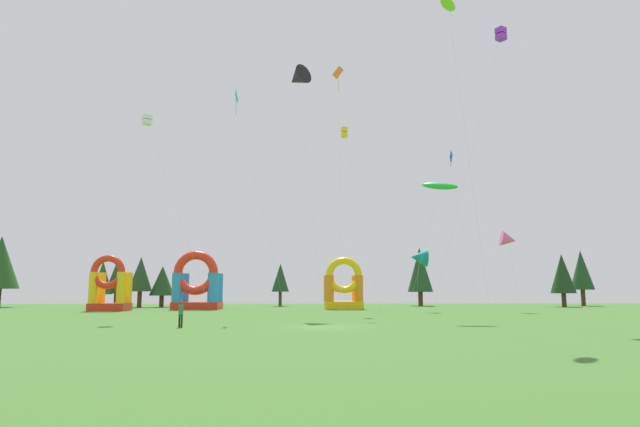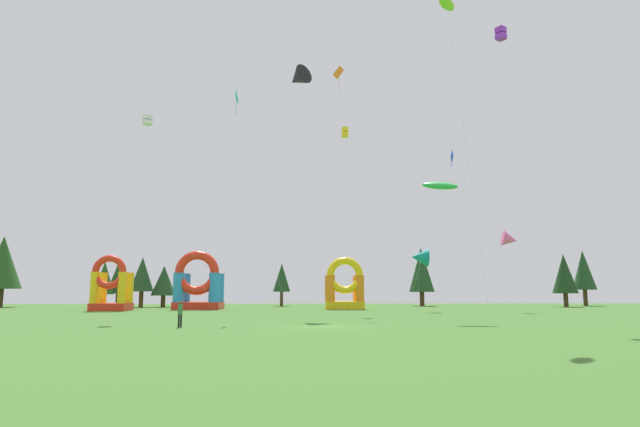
# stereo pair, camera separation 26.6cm
# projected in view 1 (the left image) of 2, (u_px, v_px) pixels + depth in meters

# --- Properties ---
(ground_plane) EXTENTS (120.00, 120.00, 0.00)m
(ground_plane) POSITION_uv_depth(u_px,v_px,m) (325.00, 327.00, 35.78)
(ground_plane) COLOR #3D6B28
(kite_cyan_diamond) EXTENTS (5.02, 5.37, 20.77)m
(kite_cyan_diamond) POSITION_uv_depth(u_px,v_px,m) (235.00, 98.00, 49.27)
(kite_cyan_diamond) COLOR #19B7CC
(kite_cyan_diamond) RESTS_ON ground_plane
(kite_white_box) EXTENTS (6.26, 4.76, 18.12)m
(kite_white_box) POSITION_uv_depth(u_px,v_px,m) (147.00, 121.00, 48.14)
(kite_white_box) COLOR white
(kite_white_box) RESTS_ON ground_plane
(kite_purple_box) EXTENTS (5.01, 7.78, 23.18)m
(kite_purple_box) POSITION_uv_depth(u_px,v_px,m) (501.00, 35.00, 42.41)
(kite_purple_box) COLOR purple
(kite_purple_box) RESTS_ON ground_plane
(kite_pink_delta) EXTENTS (2.27, 4.37, 9.26)m
(kite_pink_delta) POSITION_uv_depth(u_px,v_px,m) (509.00, 240.00, 61.19)
(kite_pink_delta) COLOR #EA599E
(kite_pink_delta) RESTS_ON ground_plane
(kite_teal_delta) EXTENTS (2.03, 3.63, 7.22)m
(kite_teal_delta) POSITION_uv_depth(u_px,v_px,m) (419.00, 257.00, 61.00)
(kite_teal_delta) COLOR #0C7F7A
(kite_teal_delta) RESTS_ON ground_plane
(kite_lime_parafoil) EXTENTS (4.57, 6.19, 20.36)m
(kite_lime_parafoil) POSITION_uv_depth(u_px,v_px,m) (448.00, 5.00, 33.11)
(kite_lime_parafoil) COLOR #8CD826
(kite_lime_parafoil) RESTS_ON ground_plane
(kite_black_delta) EXTENTS (4.49, 4.30, 26.06)m
(kite_black_delta) POSITION_uv_depth(u_px,v_px,m) (297.00, 78.00, 56.55)
(kite_black_delta) COLOR black
(kite_black_delta) RESTS_ON ground_plane
(kite_orange_diamond) EXTENTS (1.19, 5.53, 26.49)m
(kite_orange_diamond) POSITION_uv_depth(u_px,v_px,m) (339.00, 76.00, 58.15)
(kite_orange_diamond) COLOR orange
(kite_orange_diamond) RESTS_ON ground_plane
(kite_green_parafoil) EXTENTS (4.59, 1.66, 11.59)m
(kite_green_parafoil) POSITION_uv_depth(u_px,v_px,m) (440.00, 186.00, 44.06)
(kite_green_parafoil) COLOR green
(kite_green_parafoil) RESTS_ON ground_plane
(kite_blue_diamond) EXTENTS (3.60, 3.60, 18.32)m
(kite_blue_diamond) POSITION_uv_depth(u_px,v_px,m) (450.00, 158.00, 61.76)
(kite_blue_diamond) COLOR blue
(kite_blue_diamond) RESTS_ON ground_plane
(kite_yellow_box) EXTENTS (4.54, 2.58, 20.69)m
(kite_yellow_box) POSITION_uv_depth(u_px,v_px,m) (345.00, 133.00, 60.11)
(kite_yellow_box) COLOR yellow
(kite_yellow_box) RESTS_ON ground_plane
(person_near_camera) EXTENTS (0.38, 0.38, 1.76)m
(person_near_camera) POSITION_uv_depth(u_px,v_px,m) (181.00, 311.00, 35.21)
(person_near_camera) COLOR black
(person_near_camera) RESTS_ON ground_plane
(inflatable_blue_arch) EXTENTS (4.20, 3.56, 6.54)m
(inflatable_blue_arch) POSITION_uv_depth(u_px,v_px,m) (110.00, 289.00, 62.93)
(inflatable_blue_arch) COLOR red
(inflatable_blue_arch) RESTS_ON ground_plane
(inflatable_orange_dome) EXTENTS (5.87, 4.97, 7.39)m
(inflatable_orange_dome) POSITION_uv_depth(u_px,v_px,m) (197.00, 287.00, 68.16)
(inflatable_orange_dome) COLOR red
(inflatable_orange_dome) RESTS_ON ground_plane
(inflatable_yellow_castle) EXTENTS (4.92, 4.20, 6.64)m
(inflatable_yellow_castle) POSITION_uv_depth(u_px,v_px,m) (343.00, 290.00, 68.88)
(inflatable_yellow_castle) COLOR yellow
(inflatable_yellow_castle) RESTS_ON ground_plane
(tree_row_0) EXTENTS (5.45, 5.45, 10.11)m
(tree_row_0) POSITION_uv_depth(u_px,v_px,m) (0.00, 263.00, 75.90)
(tree_row_0) COLOR #4C331E
(tree_row_0) RESTS_ON ground_plane
(tree_row_1) EXTENTS (2.97, 2.97, 6.66)m
(tree_row_1) POSITION_uv_depth(u_px,v_px,m) (103.00, 278.00, 78.55)
(tree_row_1) COLOR #4C331E
(tree_row_1) RESTS_ON ground_plane
(tree_row_2) EXTENTS (3.42, 3.42, 7.10)m
(tree_row_2) POSITION_uv_depth(u_px,v_px,m) (117.00, 276.00, 80.66)
(tree_row_2) COLOR #4C331E
(tree_row_2) RESTS_ON ground_plane
(tree_row_3) EXTENTS (3.34, 3.34, 7.09)m
(tree_row_3) POSITION_uv_depth(u_px,v_px,m) (141.00, 274.00, 75.41)
(tree_row_3) COLOR #4C331E
(tree_row_3) RESTS_ON ground_plane
(tree_row_4) EXTENTS (3.51, 3.51, 5.88)m
(tree_row_4) POSITION_uv_depth(u_px,v_px,m) (162.00, 281.00, 76.38)
(tree_row_4) COLOR #4C331E
(tree_row_4) RESTS_ON ground_plane
(tree_row_5) EXTENTS (2.65, 2.65, 6.45)m
(tree_row_5) POSITION_uv_depth(u_px,v_px,m) (280.00, 278.00, 81.05)
(tree_row_5) COLOR #4C331E
(tree_row_5) RESTS_ON ground_plane
(tree_row_6) EXTENTS (3.88, 3.88, 8.98)m
(tree_row_6) POSITION_uv_depth(u_px,v_px,m) (420.00, 270.00, 82.35)
(tree_row_6) COLOR #4C331E
(tree_row_6) RESTS_ON ground_plane
(tree_row_7) EXTENTS (3.53, 3.53, 7.65)m
(tree_row_7) POSITION_uv_depth(u_px,v_px,m) (562.00, 274.00, 77.42)
(tree_row_7) COLOR #4C331E
(tree_row_7) RESTS_ON ground_plane
(tree_row_8) EXTENTS (3.51, 3.51, 8.58)m
(tree_row_8) POSITION_uv_depth(u_px,v_px,m) (581.00, 270.00, 82.92)
(tree_row_8) COLOR #4C331E
(tree_row_8) RESTS_ON ground_plane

